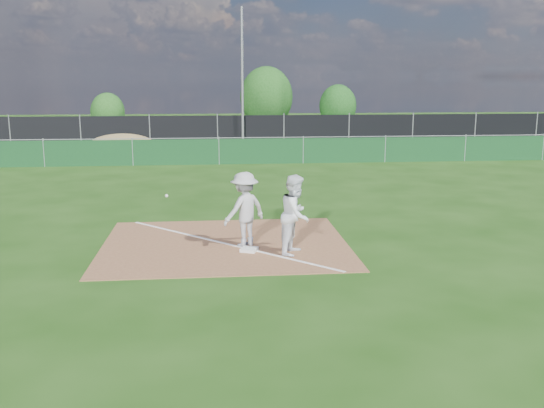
# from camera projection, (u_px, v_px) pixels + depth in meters

# --- Properties ---
(ground) EXTENTS (90.00, 90.00, 0.00)m
(ground) POSITION_uv_depth(u_px,v_px,m) (221.00, 182.00, 23.72)
(ground) COLOR #1A400D
(ground) RESTS_ON ground
(infield_dirt) EXTENTS (6.00, 5.00, 0.02)m
(infield_dirt) POSITION_uv_depth(u_px,v_px,m) (225.00, 244.00, 14.95)
(infield_dirt) COLOR brown
(infield_dirt) RESTS_ON ground
(foul_line) EXTENTS (5.01, 5.01, 0.01)m
(foul_line) POSITION_uv_depth(u_px,v_px,m) (225.00, 243.00, 14.95)
(foul_line) COLOR white
(foul_line) RESTS_ON infield_dirt
(green_fence) EXTENTS (44.00, 0.05, 1.20)m
(green_fence) POSITION_uv_depth(u_px,v_px,m) (219.00, 152.00, 28.47)
(green_fence) COLOR #0F3718
(green_fence) RESTS_ON ground
(dirt_mound) EXTENTS (3.38, 2.60, 1.17)m
(dirt_mound) POSITION_uv_depth(u_px,v_px,m) (122.00, 145.00, 31.41)
(dirt_mound) COLOR olive
(dirt_mound) RESTS_ON ground
(black_fence) EXTENTS (46.00, 0.04, 1.80)m
(black_fence) POSITION_uv_depth(u_px,v_px,m) (218.00, 131.00, 36.20)
(black_fence) COLOR black
(black_fence) RESTS_ON ground
(parking_lot) EXTENTS (46.00, 9.00, 0.01)m
(parking_lot) POSITION_uv_depth(u_px,v_px,m) (217.00, 137.00, 41.25)
(parking_lot) COLOR black
(parking_lot) RESTS_ON ground
(light_pole) EXTENTS (0.16, 0.16, 8.00)m
(light_pole) POSITION_uv_depth(u_px,v_px,m) (242.00, 78.00, 35.41)
(light_pole) COLOR slate
(light_pole) RESTS_ON ground
(first_base) EXTENTS (0.47, 0.47, 0.08)m
(first_base) POSITION_uv_depth(u_px,v_px,m) (249.00, 249.00, 14.31)
(first_base) COLOR white
(first_base) RESTS_ON infield_dirt
(play_at_first) EXTENTS (2.57, 1.23, 1.81)m
(play_at_first) POSITION_uv_depth(u_px,v_px,m) (245.00, 209.00, 14.63)
(play_at_first) COLOR silver
(play_at_first) RESTS_ON infield_dirt
(runner) EXTENTS (1.02, 1.12, 1.87)m
(runner) POSITION_uv_depth(u_px,v_px,m) (296.00, 214.00, 14.02)
(runner) COLOR white
(runner) RESTS_ON ground
(car_left) EXTENTS (4.55, 3.29, 1.44)m
(car_left) POSITION_uv_depth(u_px,v_px,m) (152.00, 128.00, 40.19)
(car_left) COLOR #B0B3B8
(car_left) RESTS_ON parking_lot
(car_mid) EXTENTS (4.30, 2.60, 1.34)m
(car_mid) POSITION_uv_depth(u_px,v_px,m) (204.00, 129.00, 39.60)
(car_mid) COLOR black
(car_mid) RESTS_ON parking_lot
(car_right) EXTENTS (4.18, 2.11, 1.16)m
(car_right) POSITION_uv_depth(u_px,v_px,m) (266.00, 130.00, 40.00)
(car_right) COLOR black
(car_right) RESTS_ON parking_lot
(tree_left) EXTENTS (2.47, 2.47, 2.93)m
(tree_left) POSITION_uv_depth(u_px,v_px,m) (108.00, 112.00, 44.39)
(tree_left) COLOR #382316
(tree_left) RESTS_ON ground
(tree_mid) EXTENTS (4.10, 4.10, 4.86)m
(tree_mid) POSITION_uv_depth(u_px,v_px,m) (266.00, 97.00, 47.14)
(tree_mid) COLOR #382316
(tree_mid) RESTS_ON ground
(tree_right) EXTENTS (2.93, 2.93, 3.47)m
(tree_right) POSITION_uv_depth(u_px,v_px,m) (338.00, 106.00, 48.06)
(tree_right) COLOR #382316
(tree_right) RESTS_ON ground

